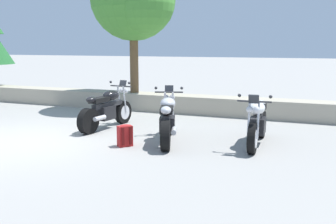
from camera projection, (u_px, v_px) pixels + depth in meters
name	position (u px, v px, depth m)	size (l,w,h in m)	color
ground_plane	(26.00, 141.00, 8.57)	(120.00, 120.00, 0.00)	gray
stone_wall	(126.00, 100.00, 12.92)	(36.00, 0.80, 0.55)	#A89E89
motorcycle_black_near_left	(107.00, 109.00, 9.82)	(0.67, 2.06, 1.18)	black
motorcycle_silver_centre	(168.00, 120.00, 8.43)	(0.94, 2.00, 1.18)	black
motorcycle_white_far_right	(257.00, 123.00, 8.13)	(0.67, 2.06, 1.18)	black
rider_backpack	(125.00, 135.00, 8.09)	(0.35, 0.35, 0.47)	#A31E1E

